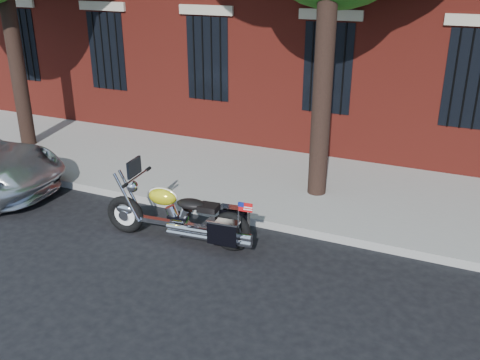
% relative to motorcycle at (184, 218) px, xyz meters
% --- Properties ---
extents(ground, '(120.00, 120.00, 0.00)m').
position_rel_motorcycle_xyz_m(ground, '(1.01, -0.27, -0.47)').
color(ground, black).
rests_on(ground, ground).
extents(curb, '(40.00, 0.16, 0.15)m').
position_rel_motorcycle_xyz_m(curb, '(1.01, 1.11, -0.39)').
color(curb, gray).
rests_on(curb, ground).
extents(sidewalk, '(40.00, 3.60, 0.15)m').
position_rel_motorcycle_xyz_m(sidewalk, '(1.01, 2.99, -0.39)').
color(sidewalk, gray).
rests_on(sidewalk, ground).
extents(motorcycle, '(2.77, 0.91, 1.39)m').
position_rel_motorcycle_xyz_m(motorcycle, '(0.00, 0.00, 0.00)').
color(motorcycle, black).
rests_on(motorcycle, ground).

